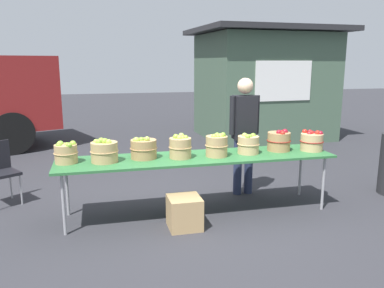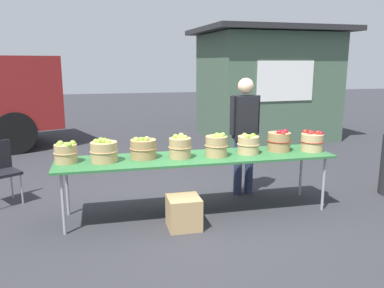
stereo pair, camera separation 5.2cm
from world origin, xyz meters
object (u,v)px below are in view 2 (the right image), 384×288
Objects in this scene: market_table at (197,159)px; apple_basket_green_2 at (143,148)px; apple_basket_green_5 at (248,144)px; apple_basket_green_0 at (66,152)px; apple_basket_red_1 at (312,141)px; vendor_adult at (245,127)px; apple_basket_red_0 at (279,141)px; apple_basket_green_3 at (180,147)px; apple_basket_green_4 at (217,145)px; produce_crate at (184,212)px; apple_basket_green_1 at (104,151)px; folding_chair at (0,167)px.

apple_basket_green_2 reaches higher than market_table.
apple_basket_green_0 is at bearing 178.65° from apple_basket_green_5.
vendor_adult reaches higher than apple_basket_red_1.
apple_basket_green_3 is at bearing -176.63° from apple_basket_red_0.
produce_crate is at bearing -142.76° from apple_basket_green_4.
apple_basket_green_3 reaches higher than apple_basket_green_1.
apple_basket_green_1 reaches higher than folding_chair.
folding_chair is (-4.13, 1.00, -0.37)m from apple_basket_red_1.
vendor_adult reaches higher than produce_crate.
apple_basket_green_4 is 0.92m from apple_basket_red_0.
produce_crate is at bearing -64.36° from folding_chair.
vendor_adult reaches higher than apple_basket_red_0.
apple_basket_green_2 is at bearing 177.45° from apple_basket_red_1.
apple_basket_red_0 reaches higher than apple_basket_green_2.
apple_basket_green_4 is 0.98× the size of apple_basket_red_1.
apple_basket_green_2 is at bearing 17.33° from vendor_adult.
apple_basket_green_5 is at bearing 24.48° from produce_crate.
apple_basket_green_1 reaches higher than apple_basket_green_2.
produce_crate is at bearing -25.99° from apple_basket_green_1.
folding_chair is (-2.32, 0.99, -0.38)m from apple_basket_green_3.
apple_basket_green_5 is 0.60m from vendor_adult.
apple_basket_green_3 is at bearing 83.83° from produce_crate.
market_table is at bearing -0.03° from apple_basket_green_1.
vendor_adult is (1.07, 0.58, 0.11)m from apple_basket_green_3.
vendor_adult is (1.52, 0.50, 0.13)m from apple_basket_green_2.
apple_basket_red_1 is at bearing -2.55° from apple_basket_green_2.
apple_basket_green_3 is at bearing 27.75° from vendor_adult.
apple_basket_green_1 is at bearing 154.01° from produce_crate.
market_table is 9.28× the size of produce_crate.
apple_basket_green_1 is 1.09× the size of apple_basket_green_4.
apple_basket_red_0 is (1.15, 0.06, 0.17)m from market_table.
produce_crate is at bearing -50.93° from apple_basket_green_2.
folding_chair is (-2.55, 0.97, -0.21)m from market_table.
apple_basket_green_4 is 1.04× the size of apple_basket_green_5.
apple_basket_red_1 is at bearing -1.17° from market_table.
apple_basket_green_1 is at bearing -67.57° from folding_chair.
apple_basket_green_3 is (1.37, -0.08, 0.02)m from apple_basket_green_0.
market_table is 11.37× the size of apple_basket_green_4.
produce_crate is at bearing -155.52° from apple_basket_green_5.
apple_basket_green_5 is (0.91, 0.02, -0.02)m from apple_basket_green_3.
apple_basket_green_0 reaches higher than produce_crate.
apple_basket_green_5 is at bearing -1.35° from apple_basket_green_0.
apple_basket_green_1 is 1.04× the size of apple_basket_red_0.
market_table is 0.70m from apple_basket_green_5.
apple_basket_green_2 is at bearing 0.48° from apple_basket_green_0.
market_table is 2.05× the size of vendor_adult.
apple_basket_red_1 reaches higher than folding_chair.
apple_basket_green_3 is 0.47m from apple_basket_green_4.
apple_basket_green_1 reaches higher than produce_crate.
apple_basket_red_1 is (0.43, -0.10, -0.01)m from apple_basket_red_0.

